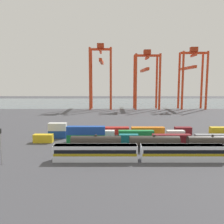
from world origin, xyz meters
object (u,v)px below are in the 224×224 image
shipping_container_3 (129,138)px  gantry_crane_west (102,70)px  signal_mast (1,142)px  shipping_container_0 (44,138)px  shipping_container_4 (172,138)px  shipping_container_8 (58,134)px  shipping_container_10 (98,134)px  gantry_crane_central (147,74)px  freight_tank_row (184,143)px  gantry_crane_east (193,72)px  passenger_train (183,152)px  shipping_container_11 (137,134)px

shipping_container_3 → gantry_crane_west: (-13.34, 98.88, 26.81)m
signal_mast → shipping_container_0: 21.05m
shipping_container_0 → shipping_container_4: size_ratio=0.50×
shipping_container_4 → shipping_container_8: same height
shipping_container_3 → shipping_container_8: (-23.98, 6.10, 0.00)m
shipping_container_4 → shipping_container_10: bearing=165.8°
shipping_container_4 → shipping_container_10: same height
shipping_container_10 → gantry_crane_central: size_ratio=0.29×
freight_tank_row → shipping_container_3: bearing=148.4°
shipping_container_3 → gantry_crane_central: size_ratio=0.14×
shipping_container_0 → shipping_container_10: (16.67, 6.10, 0.00)m
shipping_container_8 → shipping_container_0: bearing=-117.6°
freight_tank_row → shipping_container_4: (-1.04, 9.01, -0.85)m
shipping_container_0 → gantry_crane_east: 129.07m
passenger_train → gantry_crane_west: bearing=102.2°
shipping_container_4 → gantry_crane_east: bearing=68.7°
shipping_container_10 → shipping_container_3: bearing=-30.2°
shipping_container_8 → passenger_train: bearing=-33.4°
signal_mast → gantry_crane_east: gantry_crane_east is taller
shipping_container_3 → gantry_crane_east: gantry_crane_east is taller
signal_mast → shipping_container_11: (33.97, 26.39, -4.12)m
passenger_train → signal_mast: size_ratio=7.42×
signal_mast → gantry_crane_west: size_ratio=0.18×
freight_tank_row → gantry_crane_east: 116.58m
shipping_container_0 → shipping_container_3: size_ratio=1.00×
signal_mast → shipping_container_4: (44.56, 20.29, -4.12)m
freight_tank_row → shipping_container_8: size_ratio=10.38×
gantry_crane_east → shipping_container_4: bearing=-111.3°
signal_mast → shipping_container_8: bearing=75.2°
shipping_container_0 → gantry_crane_east: gantry_crane_east is taller
gantry_crane_west → gantry_crane_central: bearing=0.9°
shipping_container_3 → shipping_container_8: 24.74m
shipping_container_11 → shipping_container_10: bearing=180.0°
passenger_train → shipping_container_8: bearing=146.6°
passenger_train → shipping_container_4: passenger_train is taller
shipping_container_3 → gantry_crane_central: gantry_crane_central is taller
gantry_crane_central → passenger_train: bearing=-93.7°
signal_mast → freight_tank_row: bearing=13.9°
freight_tank_row → gantry_crane_central: gantry_crane_central is taller
freight_tank_row → gantry_crane_west: (-27.97, 107.88, 25.95)m
shipping_container_0 → gantry_crane_central: gantry_crane_central is taller
passenger_train → shipping_container_0: 42.80m
shipping_container_4 → gantry_crane_west: (-26.93, 98.88, 26.81)m
gantry_crane_west → freight_tank_row: bearing=-75.5°
passenger_train → shipping_container_4: 17.65m
gantry_crane_east → gantry_crane_central: bearing=178.8°
shipping_container_11 → shipping_container_4: bearing=-29.9°
shipping_container_4 → shipping_container_10: (-24.08, 6.10, 0.00)m
shipping_container_4 → gantry_crane_east: gantry_crane_east is taller
shipping_container_4 → shipping_container_8: (-37.57, 6.10, 0.00)m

